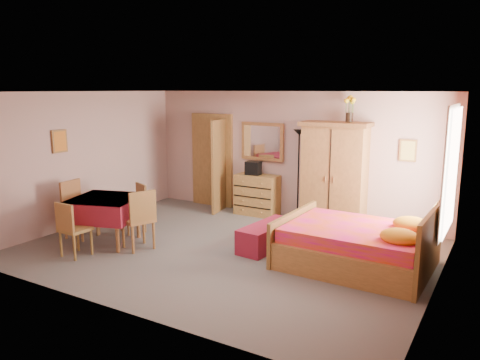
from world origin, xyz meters
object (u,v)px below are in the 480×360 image
Objects in this scene: dining_table at (107,220)px; wall_mirror at (262,141)px; floor_lamp at (298,176)px; chest_of_drawers at (257,195)px; chair_east at (138,219)px; bed at (356,234)px; sunflower_vase at (350,109)px; bench at (267,236)px; wardrobe at (334,175)px; stereo at (253,168)px; chair_west at (81,210)px; chair_south at (75,229)px; chair_north at (133,208)px.

wall_mirror is at bearing 66.97° from dining_table.
chest_of_drawers is at bearing -178.68° from floor_lamp.
dining_table is 1.08× the size of chair_east.
floor_lamp is at bearing 134.81° from bed.
chair_east is at bearing -131.50° from sunflower_vase.
chair_east is at bearing -118.80° from floor_lamp.
bed is 1.76× the size of bench.
floor_lamp is at bearing 175.28° from wardrobe.
wall_mirror reaches higher than dining_table.
stereo reaches higher than chair_west.
dining_table is (-3.05, -2.95, -0.61)m from wardrobe.
wardrobe reaches higher than stereo.
bed is at bearing -2.16° from bench.
wall_mirror is 0.98× the size of chair_west.
chair_south is 0.87× the size of chair_west.
chair_west is at bearing 136.25° from chair_south.
floor_lamp is 1.50× the size of bench.
chest_of_drawers is 1.01× the size of chair_north.
wall_mirror reaches higher than chair_west.
floor_lamp is at bearing 61.14° from chair_south.
chest_of_drawers is at bearing -98.43° from chair_north.
wall_mirror is 0.99× the size of chair_east.
chair_east is (-3.38, -1.07, 0.01)m from bed.
bench is 1.12× the size of dining_table.
stereo is (-0.09, -0.02, 0.57)m from chest_of_drawers.
dining_table is 0.71m from chair_south.
chair_south is at bearing -130.58° from wardrobe.
chair_north is (-1.43, -2.26, 0.02)m from chest_of_drawers.
chest_of_drawers is 0.74× the size of bench.
chair_south is (0.05, -0.71, 0.05)m from dining_table.
floor_lamp reaches higher than chest_of_drawers.
chair_west reaches higher than bench.
chest_of_drawers is at bearing 177.91° from wardrobe.
chest_of_drawers reaches higher than dining_table.
dining_table is 1.23× the size of chair_north.
sunflower_vase reaches higher than chest_of_drawers.
floor_lamp is 2.06× the size of chair_south.
stereo is 0.29× the size of chair_west.
stereo reaches higher than chair_north.
chair_north is at bearing -172.85° from bed.
sunflower_vase reaches higher than wall_mirror.
chair_south is 0.88× the size of chair_east.
wardrobe is at bearing 123.40° from chair_west.
bed is at bearing -34.91° from chest_of_drawers.
chair_north is at bearing 70.64° from chair_east.
stereo is at bearing 66.82° from dining_table.
bed reaches higher than bench.
sunflower_vase reaches higher than wardrobe.
chair_west is (-0.68, 0.70, 0.07)m from chair_south.
sunflower_vase is 0.48× the size of chair_west.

